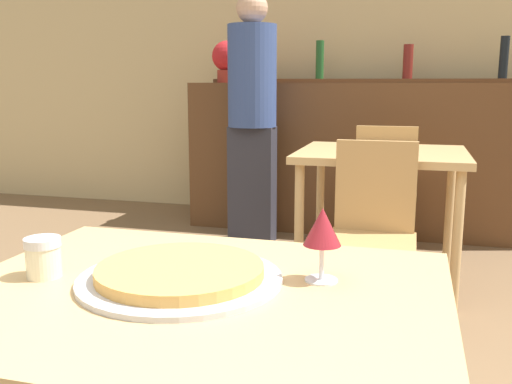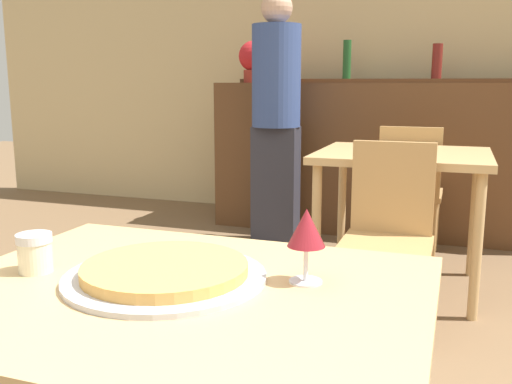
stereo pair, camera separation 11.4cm
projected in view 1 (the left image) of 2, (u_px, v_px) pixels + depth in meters
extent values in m
cube|color=#D1B784|center=(367.00, 51.00, 4.76)|extent=(8.00, 0.05, 2.80)
cube|color=tan|center=(195.00, 299.00, 1.16)|extent=(1.01, 0.80, 0.04)
cylinder|color=tan|center=(99.00, 359.00, 1.67)|extent=(0.05, 0.05, 0.69)
cube|color=tan|center=(382.00, 154.00, 3.15)|extent=(0.91, 0.81, 0.04)
cylinder|color=tan|center=(299.00, 232.00, 3.00)|extent=(0.05, 0.05, 0.73)
cylinder|color=tan|center=(457.00, 243.00, 2.80)|extent=(0.05, 0.05, 0.73)
cylinder|color=tan|center=(320.00, 206.00, 3.66)|extent=(0.05, 0.05, 0.73)
cylinder|color=tan|center=(449.00, 213.00, 3.45)|extent=(0.05, 0.05, 0.73)
cube|color=brown|center=(358.00, 157.00, 4.44)|extent=(2.60, 0.56, 1.14)
cube|color=brown|center=(362.00, 81.00, 4.46)|extent=(2.39, 0.24, 0.03)
cylinder|color=#5B3314|center=(238.00, 64.00, 4.70)|extent=(0.08, 0.08, 0.25)
cylinder|color=#1E5123|center=(320.00, 60.00, 4.52)|extent=(0.06, 0.06, 0.30)
cylinder|color=maroon|center=(408.00, 62.00, 4.34)|extent=(0.08, 0.08, 0.26)
cylinder|color=black|center=(504.00, 57.00, 4.16)|extent=(0.06, 0.06, 0.30)
cube|color=tan|center=(371.00, 244.00, 2.60)|extent=(0.40, 0.40, 0.04)
cube|color=tan|center=(376.00, 186.00, 2.72)|extent=(0.38, 0.04, 0.44)
cylinder|color=tan|center=(327.00, 299.00, 2.52)|extent=(0.03, 0.03, 0.40)
cylinder|color=tan|center=(406.00, 307.00, 2.43)|extent=(0.03, 0.03, 0.40)
cylinder|color=tan|center=(337.00, 274.00, 2.84)|extent=(0.03, 0.03, 0.40)
cylinder|color=tan|center=(407.00, 281.00, 2.75)|extent=(0.03, 0.03, 0.40)
cube|color=tan|center=(386.00, 192.00, 3.84)|extent=(0.40, 0.40, 0.04)
cube|color=tan|center=(386.00, 161.00, 3.62)|extent=(0.38, 0.04, 0.44)
cylinder|color=tan|center=(410.00, 219.00, 3.99)|extent=(0.03, 0.03, 0.40)
cylinder|color=tan|center=(361.00, 216.00, 4.08)|extent=(0.03, 0.03, 0.40)
cylinder|color=tan|center=(410.00, 231.00, 3.67)|extent=(0.03, 0.03, 0.40)
cylinder|color=tan|center=(357.00, 228.00, 3.76)|extent=(0.03, 0.03, 0.40)
cylinder|color=#B7B7BC|center=(180.00, 279.00, 1.20)|extent=(0.43, 0.43, 0.01)
cylinder|color=gold|center=(180.00, 271.00, 1.20)|extent=(0.35, 0.35, 0.02)
cylinder|color=beige|center=(44.00, 262.00, 1.23)|extent=(0.07, 0.07, 0.07)
cylinder|color=silver|center=(42.00, 242.00, 1.22)|extent=(0.08, 0.08, 0.02)
cube|color=#2D2D38|center=(252.00, 185.00, 4.10)|extent=(0.32, 0.18, 0.84)
cylinder|color=#33477F|center=(252.00, 76.00, 3.95)|extent=(0.34, 0.34, 0.70)
sphere|color=tan|center=(252.00, 8.00, 3.87)|extent=(0.22, 0.22, 0.22)
cylinder|color=silver|center=(321.00, 280.00, 1.21)|extent=(0.07, 0.07, 0.00)
cylinder|color=silver|center=(322.00, 262.00, 1.20)|extent=(0.01, 0.01, 0.07)
cone|color=maroon|center=(322.00, 226.00, 1.19)|extent=(0.08, 0.08, 0.08)
cylinder|color=maroon|center=(227.00, 76.00, 4.55)|extent=(0.16, 0.16, 0.10)
sphere|color=red|center=(227.00, 56.00, 4.52)|extent=(0.24, 0.24, 0.24)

